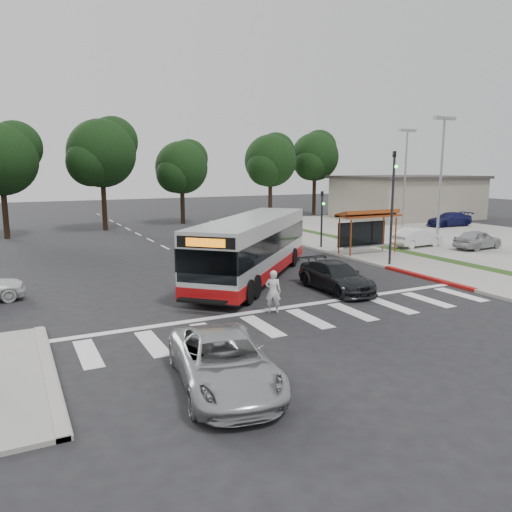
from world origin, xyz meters
TOP-DOWN VIEW (x-y plane):
  - ground at (0.00, 0.00)m, footprint 140.00×140.00m
  - sidewalk_east at (11.00, 8.00)m, footprint 4.00×40.00m
  - curb_east at (9.00, 8.00)m, footprint 0.30×40.00m
  - curb_east_red at (9.00, -2.00)m, footprint 0.32×6.00m
  - parking_lot at (23.00, 10.00)m, footprint 18.00×36.00m
  - commercial_building at (30.00, 22.00)m, footprint 14.00×10.00m
  - building_roof_cap at (30.00, 22.00)m, footprint 14.60×10.60m
  - crosswalk_ladder at (0.00, -5.00)m, footprint 18.00×2.60m
  - bus_shelter at (10.80, 5.10)m, footprint 4.20×1.60m
  - traffic_signal_ne_tall at (9.60, 1.49)m, footprint 0.18×0.37m
  - traffic_signal_ne_short at (9.60, 8.49)m, footprint 0.18×0.37m
  - lot_light_front at (18.00, 6.00)m, footprint 1.90×0.35m
  - lot_light_mid at (24.00, 16.00)m, footprint 1.90×0.35m
  - tree_ne_a at (16.08, 28.06)m, footprint 6.16×5.74m
  - tree_ne_b at (23.08, 30.06)m, footprint 6.16×5.74m
  - tree_north_a at (-1.92, 26.07)m, footprint 6.60×6.15m
  - tree_north_b at (6.07, 28.06)m, footprint 5.72×5.33m
  - tree_north_c at (-9.92, 24.06)m, footprint 6.16×5.74m
  - transit_bus at (1.06, 2.04)m, footprint 10.26×10.64m
  - pedestrian at (-0.84, -3.67)m, footprint 0.74×0.68m
  - dark_sedan at (3.43, -1.87)m, footprint 1.90×4.56m
  - silver_suv_south at (-5.18, -9.02)m, footprint 3.10×5.32m
  - parked_car_0 at (18.80, 3.16)m, footprint 3.96×1.91m
  - parked_car_1 at (15.81, 5.75)m, footprint 4.03×1.64m
  - parked_car_3 at (27.65, 13.70)m, footprint 4.64×2.14m

SIDE VIEW (x-z plane):
  - ground at x=0.00m, z-range 0.00..0.00m
  - crosswalk_ladder at x=0.00m, z-range 0.00..0.01m
  - parking_lot at x=23.00m, z-range 0.00..0.10m
  - sidewalk_east at x=11.00m, z-range 0.00..0.12m
  - curb_east at x=9.00m, z-range 0.00..0.15m
  - curb_east_red at x=9.00m, z-range 0.00..0.15m
  - dark_sedan at x=3.43m, z-range 0.00..1.32m
  - silver_suv_south at x=-5.18m, z-range 0.00..1.39m
  - parked_car_1 at x=15.81m, z-range 0.10..1.40m
  - parked_car_0 at x=18.80m, z-range 0.10..1.40m
  - parked_car_3 at x=27.65m, z-range 0.10..1.41m
  - pedestrian at x=-0.84m, z-range 0.00..1.69m
  - transit_bus at x=1.06m, z-range 0.00..3.14m
  - commercial_building at x=30.00m, z-range 0.00..4.40m
  - bus_shelter at x=10.80m, z-range 0.92..3.78m
  - traffic_signal_ne_short at x=9.60m, z-range 0.48..4.48m
  - traffic_signal_ne_tall at x=9.60m, z-range 0.63..7.13m
  - building_roof_cap at x=30.00m, z-range 4.40..4.70m
  - tree_north_b at x=6.07m, z-range 1.45..9.88m
  - lot_light_front at x=18.00m, z-range 1.40..10.41m
  - lot_light_mid at x=24.00m, z-range 1.40..10.41m
  - tree_north_c at x=-9.92m, z-range 1.64..10.94m
  - tree_ne_a at x=16.08m, z-range 1.74..11.04m
  - tree_ne_b at x=23.08m, z-range 1.91..11.93m
  - tree_north_a at x=-1.92m, z-range 1.84..12.01m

